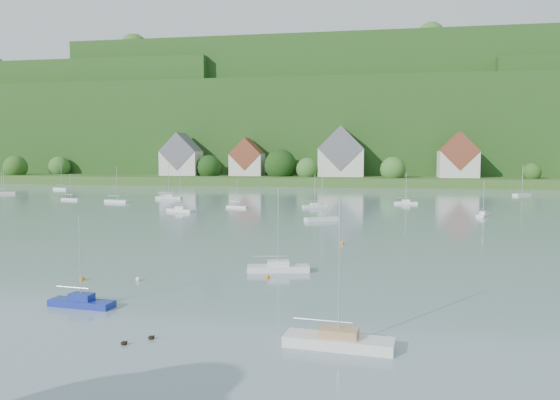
% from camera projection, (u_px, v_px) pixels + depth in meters
% --- Properties ---
extents(far_shore_strip, '(600.00, 60.00, 3.00)m').
position_uv_depth(far_shore_strip, '(330.00, 179.00, 208.81)').
color(far_shore_strip, '#34541F').
rests_on(far_shore_strip, ground).
extents(forested_ridge, '(620.00, 181.22, 69.89)m').
position_uv_depth(forested_ridge, '(342.00, 130.00, 274.20)').
color(forested_ridge, '#174215').
rests_on(forested_ridge, ground).
extents(village_building_0, '(14.00, 10.40, 16.00)m').
position_uv_depth(village_building_0, '(181.00, 158.00, 204.81)').
color(village_building_0, beige).
rests_on(village_building_0, far_shore_strip).
extents(village_building_1, '(12.00, 9.36, 14.00)m').
position_uv_depth(village_building_1, '(247.00, 160.00, 202.54)').
color(village_building_1, beige).
rests_on(village_building_1, far_shore_strip).
extents(village_building_2, '(16.00, 11.44, 18.00)m').
position_uv_depth(village_building_2, '(341.00, 156.00, 195.42)').
color(village_building_2, beige).
rests_on(village_building_2, far_shore_strip).
extents(village_building_3, '(13.00, 10.40, 15.50)m').
position_uv_depth(village_building_3, '(458.00, 159.00, 186.67)').
color(village_building_3, beige).
rests_on(village_building_3, far_shore_strip).
extents(near_sailboat_1, '(5.12, 1.94, 6.75)m').
position_uv_depth(near_sailboat_1, '(82.00, 301.00, 40.33)').
color(near_sailboat_1, navy).
rests_on(near_sailboat_1, ground).
extents(near_sailboat_2, '(6.58, 2.48, 8.67)m').
position_uv_depth(near_sailboat_2, '(339.00, 340.00, 31.82)').
color(near_sailboat_2, silver).
rests_on(near_sailboat_2, ground).
extents(near_sailboat_3, '(6.17, 2.86, 8.03)m').
position_uv_depth(near_sailboat_3, '(278.00, 267.00, 52.26)').
color(near_sailboat_3, silver).
rests_on(near_sailboat_3, ground).
extents(mooring_buoy_0, '(0.48, 0.48, 0.48)m').
position_uv_depth(mooring_buoy_0, '(82.00, 280.00, 48.66)').
color(mooring_buoy_0, '#FF7800').
rests_on(mooring_buoy_0, ground).
extents(mooring_buoy_1, '(0.48, 0.48, 0.48)m').
position_uv_depth(mooring_buoy_1, '(138.00, 281.00, 48.55)').
color(mooring_buoy_1, silver).
rests_on(mooring_buoy_1, ground).
extents(mooring_buoy_2, '(0.43, 0.43, 0.43)m').
position_uv_depth(mooring_buoy_2, '(268.00, 278.00, 49.50)').
color(mooring_buoy_2, '#FF7800').
rests_on(mooring_buoy_2, ground).
extents(mooring_buoy_3, '(0.50, 0.50, 0.50)m').
position_uv_depth(mooring_buoy_3, '(342.00, 244.00, 67.88)').
color(mooring_buoy_3, '#FF7800').
rests_on(mooring_buoy_3, ground).
extents(duck_pair, '(1.64, 1.47, 0.31)m').
position_uv_depth(duck_pair, '(138.00, 340.00, 32.79)').
color(duck_pair, black).
rests_on(duck_pair, ground).
extents(far_sailboat_cluster, '(188.70, 68.36, 8.71)m').
position_uv_depth(far_sailboat_cluster, '(326.00, 200.00, 126.73)').
color(far_sailboat_cluster, silver).
rests_on(far_sailboat_cluster, ground).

